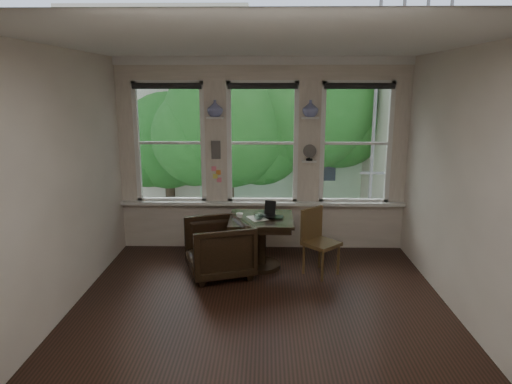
{
  "coord_description": "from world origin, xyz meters",
  "views": [
    {
      "loc": [
        0.05,
        -4.87,
        2.59
      ],
      "look_at": [
        -0.07,
        0.9,
        1.23
      ],
      "focal_mm": 32.0,
      "sensor_mm": 36.0,
      "label": 1
    }
  ],
  "objects_px": {
    "table": "(261,243)",
    "laptop": "(270,218)",
    "armchair_left": "(219,248)",
    "side_chair_right": "(321,243)",
    "mug": "(240,216)"
  },
  "relations": [
    {
      "from": "table",
      "to": "laptop",
      "type": "distance_m",
      "value": 0.41
    },
    {
      "from": "table",
      "to": "armchair_left",
      "type": "relative_size",
      "value": 1.04
    },
    {
      "from": "side_chair_right",
      "to": "mug",
      "type": "xyz_separation_m",
      "value": [
        -1.14,
        0.15,
        0.33
      ]
    },
    {
      "from": "side_chair_right",
      "to": "laptop",
      "type": "bearing_deg",
      "value": 123.19
    },
    {
      "from": "table",
      "to": "side_chair_right",
      "type": "height_order",
      "value": "side_chair_right"
    },
    {
      "from": "armchair_left",
      "to": "side_chair_right",
      "type": "relative_size",
      "value": 0.94
    },
    {
      "from": "mug",
      "to": "side_chair_right",
      "type": "bearing_deg",
      "value": -7.48
    },
    {
      "from": "armchair_left",
      "to": "side_chair_right",
      "type": "distance_m",
      "value": 1.42
    },
    {
      "from": "laptop",
      "to": "side_chair_right",
      "type": "bearing_deg",
      "value": -3.93
    },
    {
      "from": "armchair_left",
      "to": "laptop",
      "type": "xyz_separation_m",
      "value": [
        0.7,
        0.22,
        0.37
      ]
    },
    {
      "from": "armchair_left",
      "to": "laptop",
      "type": "bearing_deg",
      "value": 88.78
    },
    {
      "from": "armchair_left",
      "to": "side_chair_right",
      "type": "xyz_separation_m",
      "value": [
        1.42,
        0.05,
        0.07
      ]
    },
    {
      "from": "table",
      "to": "mug",
      "type": "height_order",
      "value": "mug"
    },
    {
      "from": "table",
      "to": "mug",
      "type": "distance_m",
      "value": 0.52
    },
    {
      "from": "laptop",
      "to": "mug",
      "type": "xyz_separation_m",
      "value": [
        -0.42,
        -0.02,
        0.03
      ]
    }
  ]
}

